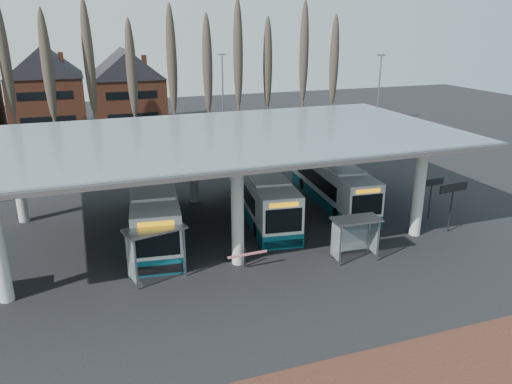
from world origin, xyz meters
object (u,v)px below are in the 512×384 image
object	(u,v)px
bus_1	(154,206)
shelter_1	(154,241)
bus_3	(332,182)
shelter_2	(355,229)
bus_2	(261,193)

from	to	relation	value
bus_1	shelter_1	world-z (taller)	bus_1
bus_1	bus_3	world-z (taller)	bus_1
bus_1	shelter_1	bearing A→B (deg)	-91.26
bus_1	shelter_2	world-z (taller)	bus_1
bus_2	bus_3	bearing A→B (deg)	13.46
bus_2	shelter_1	size ratio (longest dim) A/B	3.62
shelter_1	shelter_2	distance (m)	11.22
bus_2	shelter_2	xyz separation A→B (m)	(2.54, -8.56, 0.28)
bus_3	shelter_2	world-z (taller)	bus_3
bus_1	shelter_1	xyz separation A→B (m)	(-0.96, -6.46, 0.44)
bus_2	bus_3	xyz separation A→B (m)	(5.96, 0.62, -0.06)
bus_1	bus_2	bearing A→B (deg)	10.74
bus_2	shelter_1	xyz separation A→B (m)	(-8.57, -6.93, 0.53)
shelter_1	bus_2	bearing A→B (deg)	26.02
bus_1	shelter_2	size ratio (longest dim) A/B	4.60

